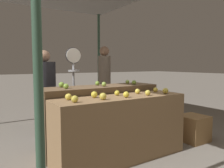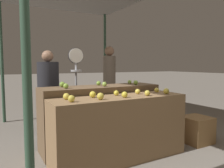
{
  "view_description": "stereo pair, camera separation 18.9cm",
  "coord_description": "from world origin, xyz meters",
  "px_view_note": "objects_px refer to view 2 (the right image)",
  "views": [
    {
      "loc": [
        -1.72,
        -2.46,
        1.33
      ],
      "look_at": [
        0.03,
        0.3,
        1.04
      ],
      "focal_mm": 35.0,
      "sensor_mm": 36.0,
      "label": 1
    },
    {
      "loc": [
        -1.56,
        -2.55,
        1.33
      ],
      "look_at": [
        0.03,
        0.3,
        1.04
      ],
      "focal_mm": 35.0,
      "sensor_mm": 36.0,
      "label": 2
    }
  ],
  "objects_px": {
    "person_vendor_at_scale": "(48,88)",
    "wooden_crate_side": "(196,130)",
    "produce_scale": "(76,72)",
    "person_customer_left": "(109,76)"
  },
  "relations": [
    {
      "from": "produce_scale",
      "to": "person_customer_left",
      "type": "height_order",
      "value": "person_customer_left"
    },
    {
      "from": "person_vendor_at_scale",
      "to": "wooden_crate_side",
      "type": "bearing_deg",
      "value": 139.22
    },
    {
      "from": "produce_scale",
      "to": "wooden_crate_side",
      "type": "relative_size",
      "value": 3.66
    },
    {
      "from": "wooden_crate_side",
      "to": "produce_scale",
      "type": "bearing_deg",
      "value": 143.16
    },
    {
      "from": "person_vendor_at_scale",
      "to": "wooden_crate_side",
      "type": "height_order",
      "value": "person_vendor_at_scale"
    },
    {
      "from": "person_vendor_at_scale",
      "to": "person_customer_left",
      "type": "height_order",
      "value": "person_customer_left"
    },
    {
      "from": "person_vendor_at_scale",
      "to": "person_customer_left",
      "type": "xyz_separation_m",
      "value": [
        1.62,
        0.61,
        0.15
      ]
    },
    {
      "from": "produce_scale",
      "to": "person_customer_left",
      "type": "distance_m",
      "value": 1.54
    },
    {
      "from": "produce_scale",
      "to": "wooden_crate_side",
      "type": "xyz_separation_m",
      "value": [
        1.69,
        -1.27,
        -0.97
      ]
    },
    {
      "from": "person_customer_left",
      "to": "person_vendor_at_scale",
      "type": "bearing_deg",
      "value": 3.22
    }
  ]
}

